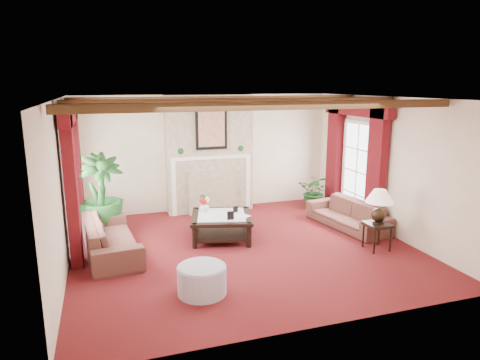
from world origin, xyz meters
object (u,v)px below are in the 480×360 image
object	(u,v)px
sofa_right	(348,210)
coffee_table	(222,227)
sofa_left	(110,231)
potted_palm	(102,211)
ottoman	(202,280)
side_table	(377,236)

from	to	relation	value
sofa_right	coffee_table	distance (m)	2.70
sofa_left	potted_palm	bearing A→B (deg)	0.70
ottoman	potted_palm	bearing A→B (deg)	113.17
side_table	ottoman	bearing A→B (deg)	-168.79
sofa_left	potted_palm	world-z (taller)	potted_palm
coffee_table	side_table	size ratio (longest dim) A/B	2.30
side_table	potted_palm	bearing A→B (deg)	152.68
potted_palm	ottoman	xyz separation A→B (m)	(1.33, -3.11, -0.24)
potted_palm	sofa_right	bearing A→B (deg)	-13.62
sofa_right	coffee_table	size ratio (longest dim) A/B	1.72
coffee_table	potted_palm	bearing A→B (deg)	169.71
sofa_left	potted_palm	distance (m)	1.17
potted_palm	coffee_table	bearing A→B (deg)	-24.94
coffee_table	side_table	bearing A→B (deg)	-14.68
sofa_left	side_table	distance (m)	4.76
sofa_left	ottoman	xyz separation A→B (m)	(1.20, -1.94, -0.20)
sofa_left	side_table	world-z (taller)	sofa_left
sofa_right	side_table	xyz separation A→B (m)	(-0.17, -1.25, -0.12)
potted_palm	side_table	bearing A→B (deg)	-27.32
potted_palm	coffee_table	xyz separation A→B (m)	(2.20, -1.02, -0.22)
sofa_right	coffee_table	xyz separation A→B (m)	(-2.69, 0.16, -0.14)
sofa_right	ottoman	distance (m)	4.05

